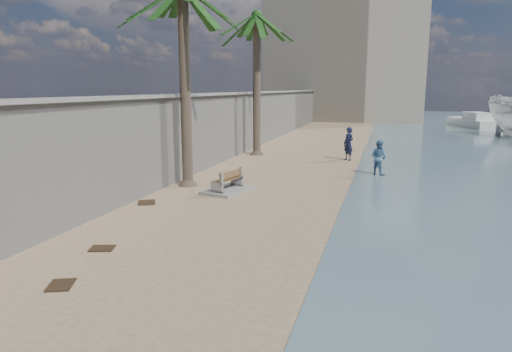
{
  "coord_description": "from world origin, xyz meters",
  "views": [
    {
      "loc": [
        3.3,
        -6.21,
        3.87
      ],
      "look_at": [
        -0.5,
        7.0,
        1.2
      ],
      "focal_mm": 32.0,
      "sensor_mm": 36.0,
      "label": 1
    }
  ],
  "objects_px": {
    "bench_far": "(227,183)",
    "palm_back": "(257,18)",
    "person_a": "(349,141)",
    "person_b": "(379,156)",
    "yacht_far": "(473,123)"
  },
  "relations": [
    {
      "from": "bench_far",
      "to": "person_b",
      "type": "distance_m",
      "value": 7.46
    },
    {
      "from": "palm_back",
      "to": "yacht_far",
      "type": "bearing_deg",
      "value": 57.78
    },
    {
      "from": "person_a",
      "to": "person_b",
      "type": "relative_size",
      "value": 1.18
    },
    {
      "from": "bench_far",
      "to": "yacht_far",
      "type": "xyz_separation_m",
      "value": [
        13.91,
        34.25,
        0.0
      ]
    },
    {
      "from": "palm_back",
      "to": "person_a",
      "type": "distance_m",
      "value": 8.55
    },
    {
      "from": "bench_far",
      "to": "person_a",
      "type": "height_order",
      "value": "person_a"
    },
    {
      "from": "person_a",
      "to": "yacht_far",
      "type": "xyz_separation_m",
      "value": [
        10.18,
        25.25,
        -0.68
      ]
    },
    {
      "from": "palm_back",
      "to": "yacht_far",
      "type": "relative_size",
      "value": 1.11
    },
    {
      "from": "bench_far",
      "to": "palm_back",
      "type": "distance_m",
      "value": 12.22
    },
    {
      "from": "bench_far",
      "to": "palm_back",
      "type": "relative_size",
      "value": 0.25
    },
    {
      "from": "yacht_far",
      "to": "person_a",
      "type": "bearing_deg",
      "value": 142.85
    },
    {
      "from": "person_a",
      "to": "person_b",
      "type": "distance_m",
      "value": 4.21
    },
    {
      "from": "person_b",
      "to": "yacht_far",
      "type": "bearing_deg",
      "value": -72.12
    },
    {
      "from": "palm_back",
      "to": "person_a",
      "type": "relative_size",
      "value": 4.25
    },
    {
      "from": "bench_far",
      "to": "yacht_far",
      "type": "height_order",
      "value": "yacht_far"
    }
  ]
}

